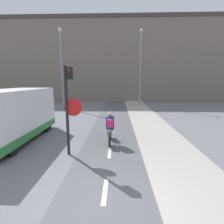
# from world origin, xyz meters

# --- Properties ---
(ground_plane) EXTENTS (120.00, 120.00, 0.00)m
(ground_plane) POSITION_xyz_m (0.00, 0.00, 0.00)
(ground_plane) COLOR slate
(bike_lane) EXTENTS (2.49, 60.00, 0.02)m
(bike_lane) POSITION_xyz_m (0.00, 0.00, 0.01)
(bike_lane) COLOR #56565B
(bike_lane) RESTS_ON ground_plane
(sidewalk_strip) EXTENTS (2.40, 60.00, 0.05)m
(sidewalk_strip) POSITION_xyz_m (2.45, 0.00, 0.03)
(sidewalk_strip) COLOR #A8A399
(sidewalk_strip) RESTS_ON ground_plane
(building_row_background) EXTENTS (60.00, 5.20, 11.79)m
(building_row_background) POSITION_xyz_m (0.00, 24.10, 5.90)
(building_row_background) COLOR slate
(building_row_background) RESTS_ON ground_plane
(traffic_light_pole) EXTENTS (0.67, 0.25, 3.39)m
(traffic_light_pole) POSITION_xyz_m (-1.52, 2.84, 2.09)
(traffic_light_pole) COLOR black
(traffic_light_pole) RESTS_ON ground_plane
(street_lamp_far) EXTENTS (0.36, 0.36, 8.17)m
(street_lamp_far) POSITION_xyz_m (-5.63, 15.08, 4.88)
(street_lamp_far) COLOR gray
(street_lamp_far) RESTS_ON ground_plane
(street_lamp_sidewalk) EXTENTS (0.36, 0.36, 8.46)m
(street_lamp_sidewalk) POSITION_xyz_m (2.80, 16.70, 5.03)
(street_lamp_sidewalk) COLOR gray
(street_lamp_sidewalk) RESTS_ON ground_plane
(cyclist_near) EXTENTS (0.46, 1.66, 1.47)m
(cyclist_near) POSITION_xyz_m (-0.03, 4.10, 0.71)
(cyclist_near) COLOR black
(cyclist_near) RESTS_ON ground_plane
(van) EXTENTS (1.96, 5.22, 2.45)m
(van) POSITION_xyz_m (-4.60, 4.37, 1.21)
(van) COLOR white
(van) RESTS_ON ground_plane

